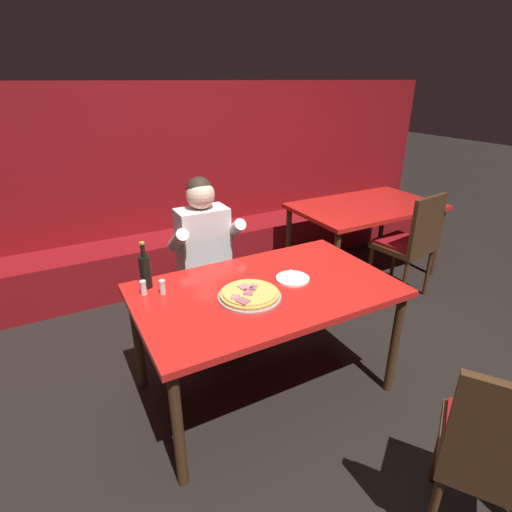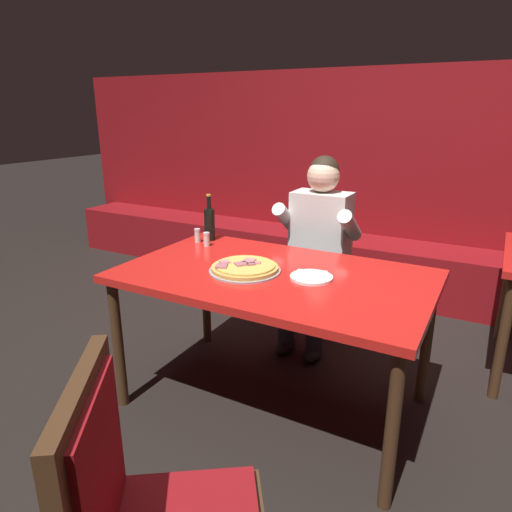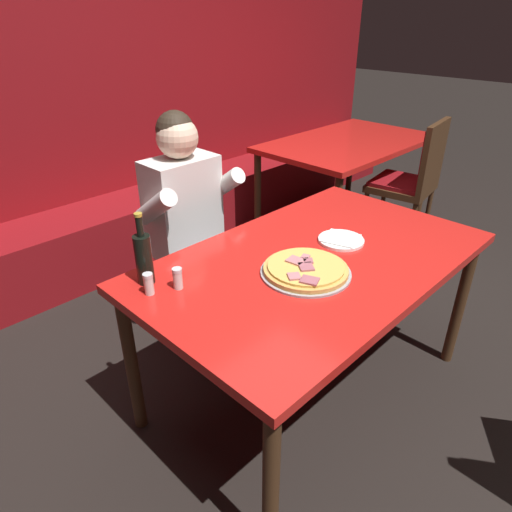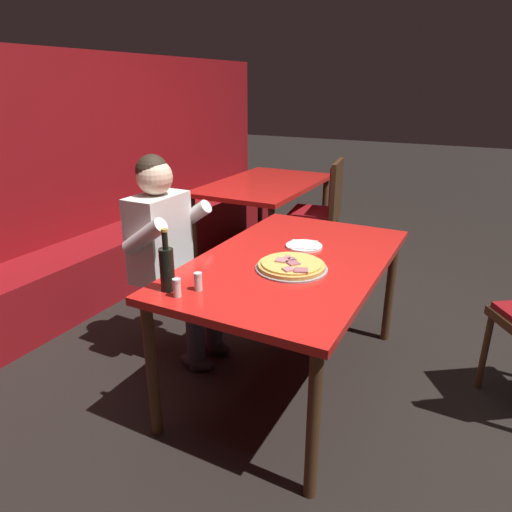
{
  "view_description": "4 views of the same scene",
  "coord_description": "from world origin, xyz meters",
  "px_view_note": "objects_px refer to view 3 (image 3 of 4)",
  "views": [
    {
      "loc": [
        -1.06,
        -1.83,
        1.92
      ],
      "look_at": [
        0.12,
        0.34,
        0.82
      ],
      "focal_mm": 28.0,
      "sensor_mm": 36.0,
      "label": 1
    },
    {
      "loc": [
        0.96,
        -1.95,
        1.56
      ],
      "look_at": [
        -0.15,
        0.08,
        0.81
      ],
      "focal_mm": 32.0,
      "sensor_mm": 36.0,
      "label": 2
    },
    {
      "loc": [
        -1.41,
        -1.02,
        1.71
      ],
      "look_at": [
        -0.25,
        0.12,
        0.82
      ],
      "focal_mm": 32.0,
      "sensor_mm": 36.0,
      "label": 3
    },
    {
      "loc": [
        -2.13,
        -0.88,
        1.65
      ],
      "look_at": [
        -0.06,
        0.19,
        0.77
      ],
      "focal_mm": 32.0,
      "sensor_mm": 36.0,
      "label": 4
    }
  ],
  "objects_px": {
    "main_dining_table": "(315,271)",
    "pizza": "(306,270)",
    "diner_seated_blue_shirt": "(194,223)",
    "plate_white_paper": "(341,240)",
    "background_dining_table": "(348,150)",
    "shaker_parmesan": "(149,285)",
    "shaker_oregano": "(178,279)",
    "dining_chair_by_booth": "(413,176)",
    "beer_bottle": "(144,257)"
  },
  "relations": [
    {
      "from": "main_dining_table",
      "to": "pizza",
      "type": "bearing_deg",
      "value": -158.37
    },
    {
      "from": "diner_seated_blue_shirt",
      "to": "main_dining_table",
      "type": "bearing_deg",
      "value": -84.64
    },
    {
      "from": "plate_white_paper",
      "to": "background_dining_table",
      "type": "height_order",
      "value": "plate_white_paper"
    },
    {
      "from": "main_dining_table",
      "to": "pizza",
      "type": "relative_size",
      "value": 4.24
    },
    {
      "from": "shaker_parmesan",
      "to": "background_dining_table",
      "type": "bearing_deg",
      "value": 17.38
    },
    {
      "from": "shaker_oregano",
      "to": "dining_chair_by_booth",
      "type": "bearing_deg",
      "value": 5.52
    },
    {
      "from": "pizza",
      "to": "dining_chair_by_booth",
      "type": "bearing_deg",
      "value": 14.74
    },
    {
      "from": "pizza",
      "to": "shaker_oregano",
      "type": "xyz_separation_m",
      "value": [
        -0.43,
        0.28,
        0.02
      ]
    },
    {
      "from": "dining_chair_by_booth",
      "to": "plate_white_paper",
      "type": "bearing_deg",
      "value": -164.47
    },
    {
      "from": "pizza",
      "to": "beer_bottle",
      "type": "height_order",
      "value": "beer_bottle"
    },
    {
      "from": "diner_seated_blue_shirt",
      "to": "background_dining_table",
      "type": "height_order",
      "value": "diner_seated_blue_shirt"
    },
    {
      "from": "pizza",
      "to": "plate_white_paper",
      "type": "bearing_deg",
      "value": 10.99
    },
    {
      "from": "main_dining_table",
      "to": "dining_chair_by_booth",
      "type": "xyz_separation_m",
      "value": [
        1.78,
        0.45,
        -0.1
      ]
    },
    {
      "from": "main_dining_table",
      "to": "diner_seated_blue_shirt",
      "type": "xyz_separation_m",
      "value": [
        -0.07,
        0.76,
        0.01
      ]
    },
    {
      "from": "pizza",
      "to": "dining_chair_by_booth",
      "type": "height_order",
      "value": "dining_chair_by_booth"
    },
    {
      "from": "pizza",
      "to": "diner_seated_blue_shirt",
      "type": "bearing_deg",
      "value": 85.07
    },
    {
      "from": "diner_seated_blue_shirt",
      "to": "background_dining_table",
      "type": "xyz_separation_m",
      "value": [
        1.81,
        0.26,
        -0.02
      ]
    },
    {
      "from": "pizza",
      "to": "shaker_oregano",
      "type": "height_order",
      "value": "shaker_oregano"
    },
    {
      "from": "main_dining_table",
      "to": "plate_white_paper",
      "type": "bearing_deg",
      "value": 2.83
    },
    {
      "from": "shaker_parmesan",
      "to": "beer_bottle",
      "type": "bearing_deg",
      "value": 63.69
    },
    {
      "from": "main_dining_table",
      "to": "diner_seated_blue_shirt",
      "type": "height_order",
      "value": "diner_seated_blue_shirt"
    },
    {
      "from": "diner_seated_blue_shirt",
      "to": "plate_white_paper",
      "type": "bearing_deg",
      "value": -70.25
    },
    {
      "from": "pizza",
      "to": "beer_bottle",
      "type": "relative_size",
      "value": 1.26
    },
    {
      "from": "diner_seated_blue_shirt",
      "to": "dining_chair_by_booth",
      "type": "height_order",
      "value": "diner_seated_blue_shirt"
    },
    {
      "from": "plate_white_paper",
      "to": "dining_chair_by_booth",
      "type": "distance_m",
      "value": 1.65
    },
    {
      "from": "beer_bottle",
      "to": "shaker_oregano",
      "type": "bearing_deg",
      "value": -64.09
    },
    {
      "from": "pizza",
      "to": "plate_white_paper",
      "type": "xyz_separation_m",
      "value": [
        0.34,
        0.07,
        -0.01
      ]
    },
    {
      "from": "beer_bottle",
      "to": "diner_seated_blue_shirt",
      "type": "height_order",
      "value": "diner_seated_blue_shirt"
    },
    {
      "from": "pizza",
      "to": "background_dining_table",
      "type": "relative_size",
      "value": 0.25
    },
    {
      "from": "main_dining_table",
      "to": "pizza",
      "type": "height_order",
      "value": "pizza"
    },
    {
      "from": "pizza",
      "to": "shaker_oregano",
      "type": "relative_size",
      "value": 4.27
    },
    {
      "from": "dining_chair_by_booth",
      "to": "main_dining_table",
      "type": "bearing_deg",
      "value": -165.83
    },
    {
      "from": "plate_white_paper",
      "to": "beer_bottle",
      "type": "relative_size",
      "value": 0.72
    },
    {
      "from": "main_dining_table",
      "to": "background_dining_table",
      "type": "height_order",
      "value": "same"
    },
    {
      "from": "main_dining_table",
      "to": "diner_seated_blue_shirt",
      "type": "distance_m",
      "value": 0.76
    },
    {
      "from": "pizza",
      "to": "dining_chair_by_booth",
      "type": "relative_size",
      "value": 0.36
    },
    {
      "from": "background_dining_table",
      "to": "dining_chair_by_booth",
      "type": "bearing_deg",
      "value": -85.89
    },
    {
      "from": "dining_chair_by_booth",
      "to": "background_dining_table",
      "type": "bearing_deg",
      "value": 94.11
    },
    {
      "from": "main_dining_table",
      "to": "shaker_oregano",
      "type": "distance_m",
      "value": 0.62
    },
    {
      "from": "beer_bottle",
      "to": "background_dining_table",
      "type": "xyz_separation_m",
      "value": [
        2.37,
        0.67,
        -0.19
      ]
    },
    {
      "from": "plate_white_paper",
      "to": "shaker_oregano",
      "type": "xyz_separation_m",
      "value": [
        -0.76,
        0.21,
        0.03
      ]
    },
    {
      "from": "dining_chair_by_booth",
      "to": "background_dining_table",
      "type": "relative_size",
      "value": 0.7
    },
    {
      "from": "diner_seated_blue_shirt",
      "to": "dining_chair_by_booth",
      "type": "xyz_separation_m",
      "value": [
        1.85,
        -0.31,
        -0.12
      ]
    },
    {
      "from": "shaker_parmesan",
      "to": "background_dining_table",
      "type": "distance_m",
      "value": 2.52
    },
    {
      "from": "pizza",
      "to": "shaker_oregano",
      "type": "bearing_deg",
      "value": 146.74
    },
    {
      "from": "shaker_oregano",
      "to": "plate_white_paper",
      "type": "bearing_deg",
      "value": -15.59
    },
    {
      "from": "plate_white_paper",
      "to": "pizza",
      "type": "bearing_deg",
      "value": -169.01
    },
    {
      "from": "beer_bottle",
      "to": "plate_white_paper",
      "type": "bearing_deg",
      "value": -22.25
    },
    {
      "from": "diner_seated_blue_shirt",
      "to": "background_dining_table",
      "type": "distance_m",
      "value": 1.83
    },
    {
      "from": "plate_white_paper",
      "to": "shaker_oregano",
      "type": "relative_size",
      "value": 2.44
    }
  ]
}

